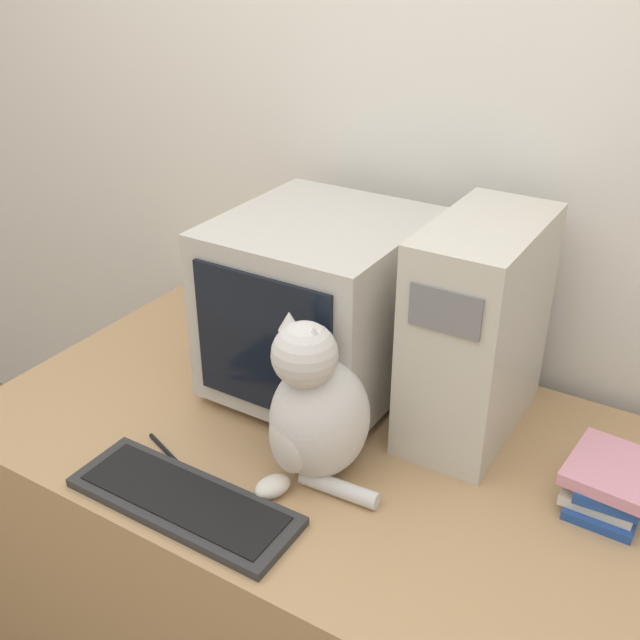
{
  "coord_description": "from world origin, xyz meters",
  "views": [
    {
      "loc": [
        0.7,
        -0.69,
        1.76
      ],
      "look_at": [
        -0.0,
        0.46,
        1.04
      ],
      "focal_mm": 42.0,
      "sensor_mm": 36.0,
      "label": 1
    }
  ],
  "objects_px": {
    "crt_monitor": "(319,305)",
    "pen": "(166,451)",
    "computer_tower": "(477,329)",
    "book_stack": "(610,482)",
    "keyboard": "(184,501)",
    "cat": "(315,412)"
  },
  "relations": [
    {
      "from": "computer_tower",
      "to": "cat",
      "type": "xyz_separation_m",
      "value": [
        -0.2,
        -0.32,
        -0.09
      ]
    },
    {
      "from": "computer_tower",
      "to": "pen",
      "type": "height_order",
      "value": "computer_tower"
    },
    {
      "from": "keyboard",
      "to": "cat",
      "type": "relative_size",
      "value": 1.32
    },
    {
      "from": "cat",
      "to": "pen",
      "type": "distance_m",
      "value": 0.35
    },
    {
      "from": "keyboard",
      "to": "book_stack",
      "type": "distance_m",
      "value": 0.81
    },
    {
      "from": "computer_tower",
      "to": "cat",
      "type": "height_order",
      "value": "computer_tower"
    },
    {
      "from": "crt_monitor",
      "to": "book_stack",
      "type": "distance_m",
      "value": 0.7
    },
    {
      "from": "computer_tower",
      "to": "cat",
      "type": "distance_m",
      "value": 0.38
    },
    {
      "from": "computer_tower",
      "to": "pen",
      "type": "distance_m",
      "value": 0.69
    },
    {
      "from": "keyboard",
      "to": "cat",
      "type": "height_order",
      "value": "cat"
    },
    {
      "from": "book_stack",
      "to": "keyboard",
      "type": "bearing_deg",
      "value": -147.61
    },
    {
      "from": "keyboard",
      "to": "crt_monitor",
      "type": "bearing_deg",
      "value": 89.89
    },
    {
      "from": "crt_monitor",
      "to": "cat",
      "type": "distance_m",
      "value": 0.33
    },
    {
      "from": "crt_monitor",
      "to": "computer_tower",
      "type": "xyz_separation_m",
      "value": [
        0.36,
        0.04,
        0.02
      ]
    },
    {
      "from": "cat",
      "to": "book_stack",
      "type": "xyz_separation_m",
      "value": [
        0.52,
        0.22,
        -0.1
      ]
    },
    {
      "from": "crt_monitor",
      "to": "pen",
      "type": "xyz_separation_m",
      "value": [
        -0.14,
        -0.39,
        -0.21
      ]
    },
    {
      "from": "crt_monitor",
      "to": "cat",
      "type": "height_order",
      "value": "crt_monitor"
    },
    {
      "from": "computer_tower",
      "to": "cat",
      "type": "bearing_deg",
      "value": -121.73
    },
    {
      "from": "crt_monitor",
      "to": "book_stack",
      "type": "relative_size",
      "value": 2.24
    },
    {
      "from": "crt_monitor",
      "to": "book_stack",
      "type": "xyz_separation_m",
      "value": [
        0.68,
        -0.06,
        -0.17
      ]
    },
    {
      "from": "book_stack",
      "to": "pen",
      "type": "relative_size",
      "value": 1.54
    },
    {
      "from": "computer_tower",
      "to": "book_stack",
      "type": "xyz_separation_m",
      "value": [
        0.32,
        -0.1,
        -0.19
      ]
    }
  ]
}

